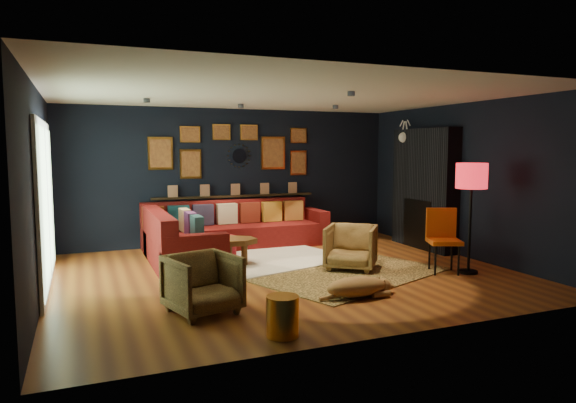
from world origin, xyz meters
name	(u,v)px	position (x,y,z in m)	size (l,w,h in m)	color
floor	(287,273)	(0.00, 0.00, 0.00)	(6.50, 6.50, 0.00)	#97521E
room_walls	(287,165)	(0.00, 0.00, 1.59)	(6.50, 6.50, 6.50)	black
sectional	(216,235)	(-0.61, 1.81, 0.32)	(3.41, 2.69, 0.86)	maroon
ledge	(235,196)	(0.00, 2.68, 0.92)	(3.20, 0.12, 0.04)	black
gallery_wall	(234,150)	(-0.01, 2.72, 1.81)	(3.15, 0.04, 1.02)	gold
sunburst_mirror	(239,156)	(0.10, 2.72, 1.70)	(0.47, 0.16, 0.47)	silver
fireplace	(424,193)	(3.09, 0.90, 1.02)	(0.31, 1.60, 2.20)	black
deer_head	(411,137)	(3.14, 1.40, 2.05)	(0.50, 0.28, 0.45)	white
sliding_door	(46,204)	(-3.22, 0.60, 1.10)	(0.06, 2.80, 2.20)	white
ceiling_spots	(268,102)	(0.00, 0.80, 2.56)	(3.30, 2.50, 0.06)	black
shag_rug	(271,260)	(0.09, 0.91, 0.02)	(2.36, 1.72, 0.03)	white
leopard_rug	(344,272)	(0.80, -0.30, 0.01)	(2.76, 1.97, 0.02)	tan
coffee_table	(232,244)	(-0.60, 0.79, 0.35)	(0.91, 0.75, 0.40)	brown
pouf	(221,246)	(-0.62, 1.43, 0.20)	(0.51, 0.51, 0.33)	maroon
armchair_left	(203,281)	(-1.55, -1.35, 0.37)	(0.71, 0.67, 0.73)	#BC8C44
armchair_right	(351,245)	(1.00, -0.13, 0.37)	(0.73, 0.68, 0.75)	#BC8C44
gold_stool	(283,316)	(-0.99, -2.35, 0.20)	(0.32, 0.32, 0.40)	gold
orange_chair	(443,234)	(2.21, -0.76, 0.56)	(0.59, 0.59, 0.95)	black
floor_lamp	(471,181)	(2.50, -0.99, 1.37)	(0.45, 0.45, 1.63)	black
dog	(357,283)	(0.33, -1.48, 0.19)	(1.08, 0.53, 0.34)	#A27942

